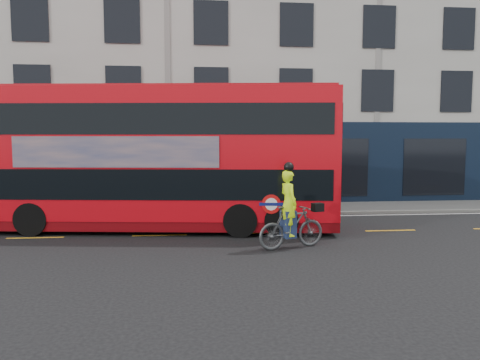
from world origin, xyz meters
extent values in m
plane|color=black|center=(0.00, 0.00, 0.00)|extent=(120.00, 120.00, 0.00)
cube|color=slate|center=(0.00, 6.50, 0.06)|extent=(60.00, 3.00, 0.12)
cube|color=slate|center=(0.00, 5.00, 0.07)|extent=(60.00, 0.12, 0.13)
cube|color=beige|center=(0.00, 13.00, 7.50)|extent=(50.00, 10.00, 15.00)
cube|color=black|center=(0.00, 7.98, 2.00)|extent=(50.00, 0.08, 4.00)
cube|color=silver|center=(0.00, 4.70, 0.00)|extent=(58.00, 0.10, 0.01)
cube|color=#BE0710|center=(-0.07, 2.58, 2.71)|extent=(12.54, 4.32, 4.41)
cube|color=#5F0308|center=(-0.07, 2.58, 0.34)|extent=(12.53, 4.27, 0.34)
cube|color=black|center=(-0.07, 2.58, 1.73)|extent=(12.06, 4.30, 1.01)
cube|color=black|center=(-0.07, 2.58, 3.85)|extent=(12.06, 4.30, 1.01)
cube|color=#9D0B12|center=(-0.07, 2.58, 4.94)|extent=(12.28, 4.18, 0.09)
cube|color=black|center=(6.04, 1.80, 1.73)|extent=(0.36, 2.50, 1.01)
cube|color=black|center=(6.04, 1.80, 3.85)|extent=(0.36, 2.50, 1.01)
cube|color=#99716A|center=(-1.36, 1.30, 2.79)|extent=(6.65, 0.89, 1.01)
cylinder|color=red|center=(3.63, 0.67, 1.12)|extent=(0.62, 0.10, 0.63)
cylinder|color=white|center=(3.63, 0.66, 1.12)|extent=(0.40, 0.07, 0.40)
cube|color=#0C1459|center=(3.63, 0.66, 1.12)|extent=(0.78, 0.12, 0.10)
cylinder|color=black|center=(4.14, 2.04, 0.56)|extent=(1.47, 2.96, 1.12)
cylinder|color=black|center=(2.81, 2.21, 0.56)|extent=(1.47, 2.96, 1.12)
cylinder|color=black|center=(-4.06, 3.09, 0.56)|extent=(1.47, 2.96, 1.12)
imported|color=#45484A|center=(4.00, -0.75, 0.64)|extent=(2.20, 1.22, 1.27)
imported|color=#B6E110|center=(3.89, -0.79, 1.36)|extent=(0.65, 0.81, 1.92)
cube|color=black|center=(4.84, -0.48, 1.17)|extent=(0.38, 0.34, 0.25)
cube|color=#1B2849|center=(3.89, -0.79, 0.74)|extent=(0.46, 0.52, 0.80)
sphere|color=black|center=(3.89, -0.79, 2.41)|extent=(0.30, 0.30, 0.30)
camera|label=1|loc=(1.15, -14.05, 3.26)|focal=35.00mm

